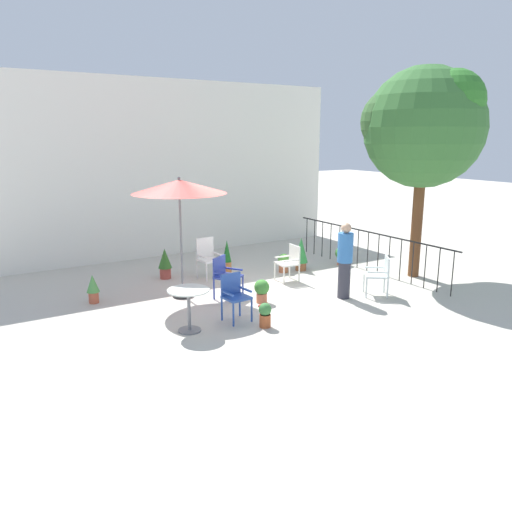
{
  "coord_description": "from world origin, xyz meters",
  "views": [
    {
      "loc": [
        -5.55,
        -9.1,
        3.35
      ],
      "look_at": [
        0.0,
        -0.2,
        0.86
      ],
      "focal_mm": 35.54,
      "sensor_mm": 36.0,
      "label": 1
    }
  ],
  "objects_px": {
    "patio_chair_0": "(208,255)",
    "patio_chair_1": "(225,274)",
    "potted_plant_3": "(165,262)",
    "potted_plant_4": "(93,287)",
    "shade_tree": "(424,127)",
    "standing_person": "(345,260)",
    "cafe_table_0": "(189,302)",
    "patio_chair_3": "(290,260)",
    "potted_plant_7": "(227,257)",
    "patio_chair_4": "(234,293)",
    "patio_umbrella_0": "(179,188)",
    "potted_plant_6": "(301,253)",
    "potted_plant_2": "(284,262)",
    "potted_plant_0": "(265,314)",
    "potted_plant_5": "(341,255)",
    "patio_chair_2": "(380,273)",
    "potted_plant_1": "(262,290)"
  },
  "relations": [
    {
      "from": "patio_chair_0",
      "to": "standing_person",
      "type": "relative_size",
      "value": 0.61
    },
    {
      "from": "patio_chair_2",
      "to": "cafe_table_0",
      "type": "bearing_deg",
      "value": 176.28
    },
    {
      "from": "potted_plant_0",
      "to": "patio_chair_2",
      "type": "bearing_deg",
      "value": 4.7
    },
    {
      "from": "patio_chair_1",
      "to": "potted_plant_0",
      "type": "distance_m",
      "value": 1.92
    },
    {
      "from": "patio_umbrella_0",
      "to": "standing_person",
      "type": "relative_size",
      "value": 1.58
    },
    {
      "from": "potted_plant_4",
      "to": "standing_person",
      "type": "distance_m",
      "value": 5.23
    },
    {
      "from": "patio_chair_1",
      "to": "standing_person",
      "type": "bearing_deg",
      "value": -32.48
    },
    {
      "from": "shade_tree",
      "to": "cafe_table_0",
      "type": "relative_size",
      "value": 6.41
    },
    {
      "from": "patio_umbrella_0",
      "to": "potted_plant_0",
      "type": "height_order",
      "value": "patio_umbrella_0"
    },
    {
      "from": "patio_chair_4",
      "to": "potted_plant_1",
      "type": "height_order",
      "value": "patio_chair_4"
    },
    {
      "from": "shade_tree",
      "to": "potted_plant_1",
      "type": "bearing_deg",
      "value": 177.19
    },
    {
      "from": "patio_chair_0",
      "to": "patio_chair_1",
      "type": "bearing_deg",
      "value": -103.57
    },
    {
      "from": "patio_chair_1",
      "to": "potted_plant_3",
      "type": "height_order",
      "value": "patio_chair_1"
    },
    {
      "from": "cafe_table_0",
      "to": "patio_chair_2",
      "type": "relative_size",
      "value": 0.9
    },
    {
      "from": "patio_chair_1",
      "to": "potted_plant_0",
      "type": "height_order",
      "value": "patio_chair_1"
    },
    {
      "from": "cafe_table_0",
      "to": "potted_plant_6",
      "type": "distance_m",
      "value": 4.76
    },
    {
      "from": "potted_plant_0",
      "to": "potted_plant_7",
      "type": "xyz_separation_m",
      "value": [
        1.23,
        3.65,
        0.17
      ]
    },
    {
      "from": "patio_chair_1",
      "to": "potted_plant_6",
      "type": "xyz_separation_m",
      "value": [
        2.71,
        0.95,
        -0.07
      ]
    },
    {
      "from": "patio_umbrella_0",
      "to": "patio_chair_0",
      "type": "bearing_deg",
      "value": 42.39
    },
    {
      "from": "cafe_table_0",
      "to": "potted_plant_2",
      "type": "distance_m",
      "value": 4.38
    },
    {
      "from": "potted_plant_2",
      "to": "potted_plant_6",
      "type": "bearing_deg",
      "value": -7.7
    },
    {
      "from": "potted_plant_4",
      "to": "potted_plant_7",
      "type": "bearing_deg",
      "value": 10.58
    },
    {
      "from": "potted_plant_3",
      "to": "potted_plant_4",
      "type": "distance_m",
      "value": 2.17
    },
    {
      "from": "patio_chair_2",
      "to": "patio_chair_0",
      "type": "bearing_deg",
      "value": 128.12
    },
    {
      "from": "potted_plant_2",
      "to": "potted_plant_5",
      "type": "height_order",
      "value": "potted_plant_5"
    },
    {
      "from": "patio_chair_4",
      "to": "potted_plant_7",
      "type": "xyz_separation_m",
      "value": [
        1.52,
        3.04,
        -0.11
      ]
    },
    {
      "from": "shade_tree",
      "to": "patio_chair_0",
      "type": "relative_size",
      "value": 5.03
    },
    {
      "from": "patio_chair_1",
      "to": "potted_plant_6",
      "type": "bearing_deg",
      "value": 19.27
    },
    {
      "from": "patio_chair_4",
      "to": "potted_plant_5",
      "type": "distance_m",
      "value": 4.95
    },
    {
      "from": "patio_umbrella_0",
      "to": "patio_chair_0",
      "type": "xyz_separation_m",
      "value": [
        1.12,
        1.02,
        -1.75
      ]
    },
    {
      "from": "patio_chair_0",
      "to": "potted_plant_4",
      "type": "relative_size",
      "value": 1.64
    },
    {
      "from": "potted_plant_2",
      "to": "potted_plant_3",
      "type": "bearing_deg",
      "value": 159.06
    },
    {
      "from": "patio_chair_4",
      "to": "shade_tree",
      "type": "bearing_deg",
      "value": 3.99
    },
    {
      "from": "potted_plant_7",
      "to": "potted_plant_3",
      "type": "bearing_deg",
      "value": 168.95
    },
    {
      "from": "patio_umbrella_0",
      "to": "shade_tree",
      "type": "bearing_deg",
      "value": -14.73
    },
    {
      "from": "standing_person",
      "to": "cafe_table_0",
      "type": "bearing_deg",
      "value": 179.98
    },
    {
      "from": "patio_chair_2",
      "to": "potted_plant_4",
      "type": "distance_m",
      "value": 6.01
    },
    {
      "from": "shade_tree",
      "to": "potted_plant_4",
      "type": "relative_size",
      "value": 8.25
    },
    {
      "from": "patio_chair_2",
      "to": "shade_tree",
      "type": "bearing_deg",
      "value": 20.6
    },
    {
      "from": "patio_chair_1",
      "to": "potted_plant_5",
      "type": "height_order",
      "value": "patio_chair_1"
    },
    {
      "from": "patio_umbrella_0",
      "to": "potted_plant_3",
      "type": "distance_m",
      "value": 2.45
    },
    {
      "from": "patio_chair_0",
      "to": "potted_plant_7",
      "type": "relative_size",
      "value": 1.17
    },
    {
      "from": "shade_tree",
      "to": "potted_plant_3",
      "type": "relative_size",
      "value": 6.68
    },
    {
      "from": "patio_chair_4",
      "to": "potted_plant_7",
      "type": "bearing_deg",
      "value": 63.52
    },
    {
      "from": "patio_chair_0",
      "to": "potted_plant_0",
      "type": "xyz_separation_m",
      "value": [
        -0.59,
        -3.44,
        -0.32
      ]
    },
    {
      "from": "shade_tree",
      "to": "potted_plant_2",
      "type": "xyz_separation_m",
      "value": [
        -2.56,
        1.93,
        -3.29
      ]
    },
    {
      "from": "patio_umbrella_0",
      "to": "potted_plant_7",
      "type": "xyz_separation_m",
      "value": [
        1.75,
        1.22,
        -1.9
      ]
    },
    {
      "from": "patio_chair_2",
      "to": "patio_chair_3",
      "type": "distance_m",
      "value": 2.17
    },
    {
      "from": "patio_chair_3",
      "to": "potted_plant_7",
      "type": "relative_size",
      "value": 1.02
    },
    {
      "from": "patio_chair_4",
      "to": "patio_chair_0",
      "type": "bearing_deg",
      "value": 72.79
    }
  ]
}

